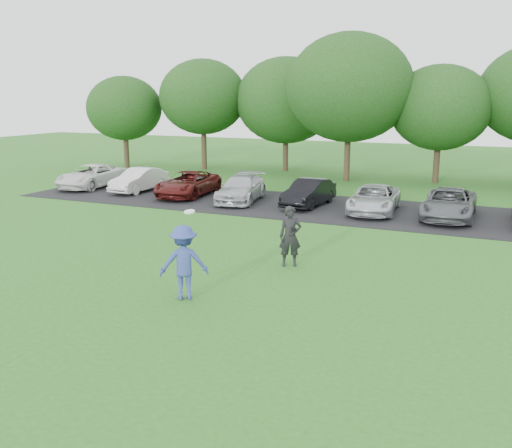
{
  "coord_description": "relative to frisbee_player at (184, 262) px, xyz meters",
  "views": [
    {
      "loc": [
        6.72,
        -11.8,
        5.12
      ],
      "look_at": [
        0.0,
        3.5,
        1.3
      ],
      "focal_mm": 40.0,
      "sensor_mm": 36.0,
      "label": 1
    }
  ],
  "objects": [
    {
      "name": "camera_bystander",
      "position": [
        1.47,
        3.77,
        -0.04
      ],
      "size": [
        0.8,
        0.69,
        1.85
      ],
      "color": "black",
      "rests_on": "ground"
    },
    {
      "name": "ground",
      "position": [
        0.51,
        -0.12,
        -0.96
      ],
      "size": [
        100.0,
        100.0,
        0.0
      ],
      "primitive_type": "plane",
      "color": "#24641C",
      "rests_on": "ground"
    },
    {
      "name": "tree_row",
      "position": [
        2.02,
        22.64,
        3.95
      ],
      "size": [
        42.39,
        9.85,
        8.64
      ],
      "color": "#38281C",
      "rests_on": "ground"
    },
    {
      "name": "frisbee_player",
      "position": [
        0.0,
        0.0,
        0.0
      ],
      "size": [
        1.43,
        1.27,
        2.31
      ],
      "color": "#354495",
      "rests_on": "ground"
    },
    {
      "name": "parking_lot",
      "position": [
        0.51,
        12.88,
        -0.95
      ],
      "size": [
        32.0,
        6.5,
        0.03
      ],
      "primitive_type": "cube",
      "color": "black",
      "rests_on": "ground"
    },
    {
      "name": "parked_cars",
      "position": [
        0.3,
        12.93,
        -0.32
      ],
      "size": [
        30.88,
        5.08,
        1.26
      ],
      "color": "white",
      "rests_on": "parking_lot"
    }
  ]
}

